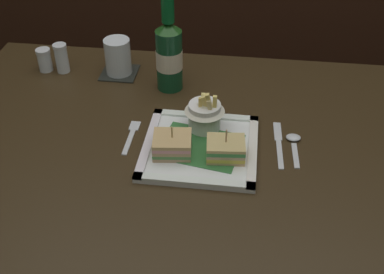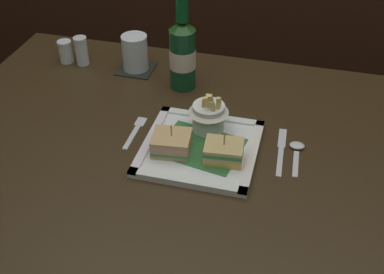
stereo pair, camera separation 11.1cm
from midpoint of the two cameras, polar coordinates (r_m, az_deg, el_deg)
name	(u,v)px [view 1 (the left image)]	position (r m, az deg, el deg)	size (l,w,h in m)	color
dining_table	(184,189)	(1.21, -3.53, -6.08)	(1.26, 0.94, 0.78)	#322513
square_plate	(200,148)	(1.13, -1.86, -1.34)	(0.26, 0.26, 0.02)	white
sandwich_half_left	(172,145)	(1.11, -5.16, -1.00)	(0.09, 0.08, 0.07)	tan
sandwich_half_right	(226,149)	(1.09, 0.99, -1.52)	(0.09, 0.07, 0.07)	tan
fries_cup	(205,112)	(1.16, -1.26, 2.83)	(0.10, 0.10, 0.11)	white
beer_bottle	(169,53)	(1.31, -5.11, 9.52)	(0.07, 0.07, 0.28)	#124124
drink_coaster	(120,73)	(1.45, -10.54, 7.21)	(0.10, 0.10, 0.00)	black
water_glass	(118,58)	(1.42, -10.75, 8.82)	(0.07, 0.07, 0.10)	silver
fork	(131,135)	(1.20, -9.64, 0.12)	(0.02, 0.13, 0.00)	silver
knife	(279,142)	(1.17, 7.27, -0.73)	(0.02, 0.17, 0.00)	silver
spoon	(294,142)	(1.17, 8.99, -0.65)	(0.04, 0.12, 0.01)	silver
salt_shaker	(45,61)	(1.50, -18.65, 8.20)	(0.04, 0.04, 0.07)	silver
pepper_shaker	(62,60)	(1.48, -16.87, 8.43)	(0.04, 0.04, 0.08)	silver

